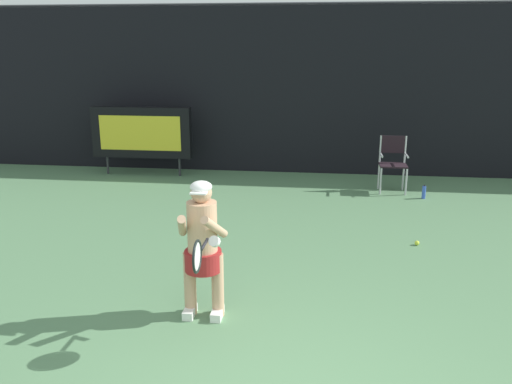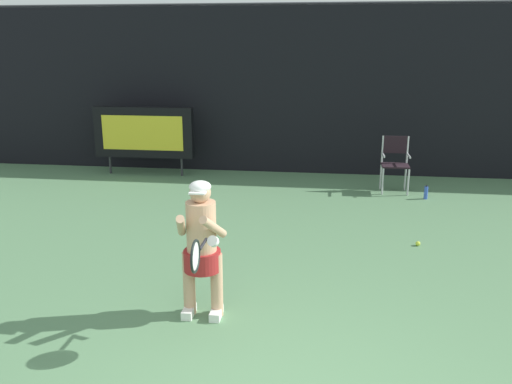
{
  "view_description": "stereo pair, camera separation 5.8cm",
  "coord_description": "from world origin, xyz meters",
  "px_view_note": "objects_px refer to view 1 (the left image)",
  "views": [
    {
      "loc": [
        0.16,
        -3.28,
        2.81
      ],
      "look_at": [
        -0.61,
        2.96,
        1.05
      ],
      "focal_mm": 37.23,
      "sensor_mm": 36.0,
      "label": 1
    },
    {
      "loc": [
        0.22,
        -3.27,
        2.81
      ],
      "look_at": [
        -0.61,
        2.96,
        1.05
      ],
      "focal_mm": 37.23,
      "sensor_mm": 36.0,
      "label": 2
    }
  ],
  "objects_px": {
    "water_bottle": "(424,192)",
    "tennis_player": "(202,244)",
    "scoreboard": "(141,133)",
    "tennis_ball_loose": "(417,243)",
    "tennis_racket": "(198,256)",
    "umpire_chair": "(393,160)"
  },
  "relations": [
    {
      "from": "umpire_chair",
      "to": "tennis_ball_loose",
      "type": "xyz_separation_m",
      "value": [
        0.02,
        -2.97,
        -0.58
      ]
    },
    {
      "from": "water_bottle",
      "to": "tennis_ball_loose",
      "type": "distance_m",
      "value": 2.55
    },
    {
      "from": "umpire_chair",
      "to": "water_bottle",
      "type": "xyz_separation_m",
      "value": [
        0.55,
        -0.48,
        -0.5
      ]
    },
    {
      "from": "umpire_chair",
      "to": "tennis_ball_loose",
      "type": "height_order",
      "value": "umpire_chair"
    },
    {
      "from": "umpire_chair",
      "to": "tennis_racket",
      "type": "distance_m",
      "value": 6.5
    },
    {
      "from": "tennis_ball_loose",
      "to": "water_bottle",
      "type": "bearing_deg",
      "value": 78.12
    },
    {
      "from": "tennis_racket",
      "to": "tennis_ball_loose",
      "type": "height_order",
      "value": "tennis_racket"
    },
    {
      "from": "scoreboard",
      "to": "water_bottle",
      "type": "relative_size",
      "value": 8.3
    },
    {
      "from": "tennis_player",
      "to": "tennis_ball_loose",
      "type": "distance_m",
      "value": 3.62
    },
    {
      "from": "scoreboard",
      "to": "tennis_ball_loose",
      "type": "bearing_deg",
      "value": -34.54
    },
    {
      "from": "umpire_chair",
      "to": "tennis_ball_loose",
      "type": "relative_size",
      "value": 15.88
    },
    {
      "from": "scoreboard",
      "to": "tennis_racket",
      "type": "height_order",
      "value": "scoreboard"
    },
    {
      "from": "tennis_player",
      "to": "tennis_racket",
      "type": "bearing_deg",
      "value": -80.81
    },
    {
      "from": "water_bottle",
      "to": "tennis_player",
      "type": "distance_m",
      "value": 5.84
    },
    {
      "from": "water_bottle",
      "to": "tennis_player",
      "type": "bearing_deg",
      "value": -122.72
    },
    {
      "from": "scoreboard",
      "to": "umpire_chair",
      "type": "xyz_separation_m",
      "value": [
        5.3,
        -0.7,
        -0.33
      ]
    },
    {
      "from": "tennis_player",
      "to": "tennis_ball_loose",
      "type": "height_order",
      "value": "tennis_player"
    },
    {
      "from": "scoreboard",
      "to": "umpire_chair",
      "type": "bearing_deg",
      "value": -7.47
    },
    {
      "from": "tennis_racket",
      "to": "water_bottle",
      "type": "bearing_deg",
      "value": 66.57
    },
    {
      "from": "umpire_chair",
      "to": "tennis_player",
      "type": "height_order",
      "value": "tennis_player"
    },
    {
      "from": "umpire_chair",
      "to": "tennis_player",
      "type": "relative_size",
      "value": 0.73
    },
    {
      "from": "umpire_chair",
      "to": "water_bottle",
      "type": "distance_m",
      "value": 0.88
    }
  ]
}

